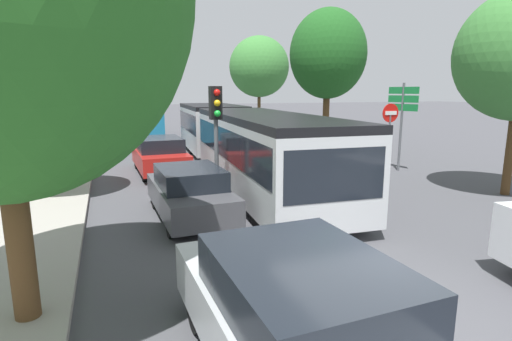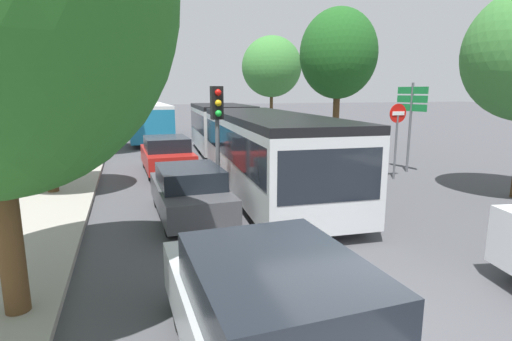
% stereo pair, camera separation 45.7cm
% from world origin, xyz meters
% --- Properties ---
extents(ground_plane, '(200.00, 200.00, 0.00)m').
position_xyz_m(ground_plane, '(0.00, 0.00, 0.00)').
color(ground_plane, '#47474C').
extents(kerb_strip_left, '(3.20, 34.64, 0.14)m').
position_xyz_m(kerb_strip_left, '(-5.70, 12.32, 0.07)').
color(kerb_strip_left, '#9E998E').
rests_on(kerb_strip_left, ground).
extents(articulated_bus, '(3.73, 17.42, 2.57)m').
position_xyz_m(articulated_bus, '(1.46, 11.32, 1.48)').
color(articulated_bus, silver).
rests_on(articulated_bus, ground).
extents(city_bus_rear, '(2.66, 11.35, 2.44)m').
position_xyz_m(city_bus_rear, '(-1.67, 24.64, 1.41)').
color(city_bus_rear, teal).
rests_on(city_bus_rear, ground).
extents(queued_car_silver, '(1.99, 4.47, 1.54)m').
position_xyz_m(queued_car_silver, '(-1.57, -0.57, 0.78)').
color(queued_car_silver, '#B7BABF').
rests_on(queued_car_silver, ground).
extents(queued_car_graphite, '(1.76, 3.96, 1.36)m').
position_xyz_m(queued_car_graphite, '(-1.53, 5.84, 0.69)').
color(queued_car_graphite, '#47474C').
rests_on(queued_car_graphite, ground).
extents(queued_car_red, '(1.90, 4.25, 1.46)m').
position_xyz_m(queued_car_red, '(-1.52, 12.05, 0.74)').
color(queued_car_red, '#B21E19').
rests_on(queued_car_red, ground).
extents(traffic_light, '(0.33, 0.37, 3.40)m').
position_xyz_m(traffic_light, '(-0.60, 6.58, 2.50)').
color(traffic_light, '#56595E').
rests_on(traffic_light, ground).
extents(no_entry_sign, '(0.70, 0.08, 2.82)m').
position_xyz_m(no_entry_sign, '(6.51, 8.15, 1.88)').
color(no_entry_sign, '#56595E').
rests_on(no_entry_sign, ground).
extents(direction_sign_post, '(0.38, 1.38, 3.60)m').
position_xyz_m(direction_sign_post, '(7.90, 9.16, 2.57)').
color(direction_sign_post, '#56595E').
rests_on(direction_sign_post, ground).
extents(tree_left_mid, '(3.52, 3.52, 5.37)m').
position_xyz_m(tree_left_mid, '(-5.28, 9.49, 3.59)').
color(tree_left_mid, '#51381E').
rests_on(tree_left_mid, ground).
extents(tree_left_far, '(4.44, 4.44, 6.79)m').
position_xyz_m(tree_left_far, '(-4.85, 18.40, 4.45)').
color(tree_left_far, '#51381E').
rests_on(tree_left_far, ground).
extents(tree_right_mid, '(4.13, 4.13, 7.63)m').
position_xyz_m(tree_right_mid, '(8.01, 15.43, 5.22)').
color(tree_right_mid, '#51381E').
rests_on(tree_right_mid, ground).
extents(tree_right_far, '(4.84, 4.84, 7.66)m').
position_xyz_m(tree_right_far, '(8.41, 27.06, 5.10)').
color(tree_right_far, '#51381E').
rests_on(tree_right_far, ground).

